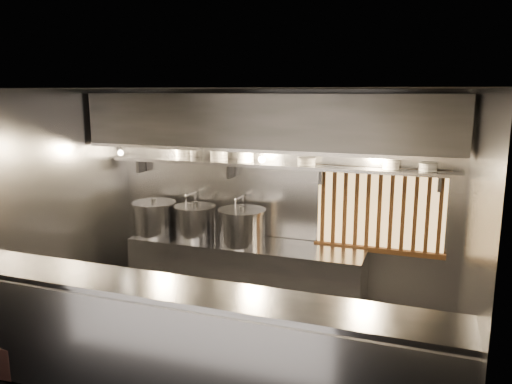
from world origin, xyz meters
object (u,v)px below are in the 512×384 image
Objects in this scene: pendant_bulb at (262,159)px; stock_pot_right at (242,226)px; heat_lamp at (119,148)px; stock_pot_mid at (154,218)px; stock_pot_left at (195,221)px.

stock_pot_right is at bearing -153.67° from pendant_bulb.
pendant_bulb is at bearing 11.00° from heat_lamp.
stock_pot_left is at bearing 5.84° from stock_pot_mid.
stock_pot_left is at bearing 19.82° from heat_lamp.
pendant_bulb is at bearing 3.42° from stock_pot_mid.
stock_pot_mid is at bearing -174.16° from stock_pot_left.
stock_pot_left is 0.96× the size of stock_pot_mid.
stock_pot_right is at bearing -6.74° from stock_pot_left.
stock_pot_right reaches higher than stock_pot_mid.
stock_pot_mid is (0.31, 0.26, -0.95)m from heat_lamp.
stock_pot_mid is at bearing 179.01° from stock_pot_right.
stock_pot_mid is (-0.58, -0.06, 0.01)m from stock_pot_left.
pendant_bulb is 0.28× the size of stock_pot_mid.
heat_lamp is 0.54× the size of stock_pot_left.
heat_lamp is 1.87× the size of pendant_bulb.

